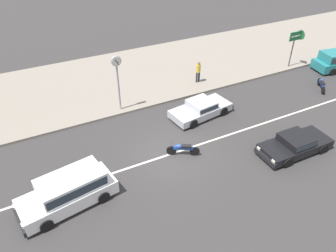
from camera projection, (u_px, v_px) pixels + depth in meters
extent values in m
plane|color=#383535|center=(172.00, 154.00, 18.51)|extent=(160.00, 160.00, 0.00)
cube|color=silver|center=(172.00, 154.00, 18.51)|extent=(50.40, 0.14, 0.01)
cube|color=gray|center=(113.00, 80.00, 25.78)|extent=(68.00, 10.00, 0.15)
cube|color=white|center=(68.00, 196.00, 15.24)|extent=(4.64, 2.47, 0.70)
cube|color=white|center=(71.00, 182.00, 14.97)|extent=(3.20, 2.07, 0.70)
cube|color=#28333D|center=(71.00, 182.00, 14.97)|extent=(3.09, 2.08, 0.45)
cube|color=black|center=(19.00, 222.00, 14.27)|extent=(0.40, 1.75, 0.28)
cube|color=white|center=(22.00, 226.00, 13.66)|extent=(0.12, 0.25, 0.14)
cube|color=white|center=(14.00, 207.00, 14.48)|extent=(0.12, 0.25, 0.14)
cylinder|color=black|center=(46.00, 225.00, 14.14)|extent=(0.63, 0.31, 0.60)
cylinder|color=black|center=(34.00, 201.00, 15.26)|extent=(0.63, 0.31, 0.60)
cylinder|color=black|center=(103.00, 197.00, 15.46)|extent=(0.63, 0.31, 0.60)
cylinder|color=black|center=(88.00, 177.00, 16.58)|extent=(0.63, 0.31, 0.60)
cube|color=#B7BABF|center=(200.00, 110.00, 21.51)|extent=(4.30, 2.29, 0.48)
cube|color=#B7BABF|center=(201.00, 104.00, 21.27)|extent=(1.73, 1.78, 0.42)
cube|color=#28333D|center=(201.00, 104.00, 21.27)|extent=(1.68, 1.81, 0.27)
cube|color=black|center=(224.00, 102.00, 22.54)|extent=(0.35, 1.74, 0.28)
cube|color=white|center=(218.00, 96.00, 22.82)|extent=(0.11, 0.25, 0.14)
cube|color=white|center=(230.00, 104.00, 21.99)|extent=(0.11, 0.25, 0.14)
cylinder|color=black|center=(207.00, 100.00, 22.72)|extent=(0.62, 0.30, 0.60)
cylinder|color=black|center=(223.00, 111.00, 21.59)|extent=(0.62, 0.30, 0.60)
cylinder|color=black|center=(177.00, 112.00, 21.55)|extent=(0.62, 0.30, 0.60)
cylinder|color=black|center=(193.00, 124.00, 20.42)|extent=(0.62, 0.30, 0.60)
cylinder|color=black|center=(319.00, 64.00, 27.71)|extent=(0.63, 0.32, 0.60)
cylinder|color=black|center=(332.00, 72.00, 26.41)|extent=(0.63, 0.32, 0.60)
cube|color=black|center=(295.00, 146.00, 18.47)|extent=(4.20, 1.79, 0.48)
cube|color=black|center=(296.00, 139.00, 18.19)|extent=(1.59, 1.58, 0.42)
cube|color=#28333D|center=(296.00, 139.00, 18.19)|extent=(1.53, 1.61, 0.27)
cube|color=black|center=(265.00, 158.00, 17.76)|extent=(0.15, 1.69, 0.28)
cube|color=white|center=(273.00, 161.00, 17.20)|extent=(0.08, 0.24, 0.14)
cube|color=white|center=(259.00, 148.00, 18.09)|extent=(0.08, 0.24, 0.14)
cylinder|color=black|center=(287.00, 162.00, 17.46)|extent=(0.60, 0.23, 0.60)
cylinder|color=black|center=(267.00, 145.00, 18.66)|extent=(0.60, 0.23, 0.60)
cylinder|color=black|center=(323.00, 149.00, 18.39)|extent=(0.60, 0.23, 0.60)
cylinder|color=black|center=(301.00, 133.00, 19.59)|extent=(0.60, 0.23, 0.60)
cylinder|color=black|center=(319.00, 82.00, 25.06)|extent=(0.41, 0.51, 0.56)
cylinder|color=black|center=(323.00, 90.00, 23.98)|extent=(0.41, 0.51, 0.56)
cube|color=#23479E|center=(322.00, 83.00, 24.40)|extent=(0.77, 1.00, 0.18)
cube|color=black|center=(323.00, 83.00, 24.19)|extent=(0.54, 0.63, 0.12)
ellipsoid|color=#23479E|center=(322.00, 81.00, 24.52)|extent=(0.43, 0.46, 0.22)
cylinder|color=#232326|center=(321.00, 76.00, 24.74)|extent=(0.47, 0.35, 0.03)
cylinder|color=black|center=(171.00, 150.00, 18.30)|extent=(0.54, 0.36, 0.56)
cylinder|color=black|center=(195.00, 151.00, 18.25)|extent=(0.54, 0.36, 0.56)
cube|color=#23479E|center=(183.00, 148.00, 18.16)|extent=(1.03, 0.67, 0.18)
cube|color=black|center=(186.00, 146.00, 18.08)|extent=(0.63, 0.50, 0.12)
ellipsoid|color=#23479E|center=(179.00, 146.00, 18.10)|extent=(0.47, 0.41, 0.22)
cylinder|color=#232326|center=(172.00, 143.00, 18.01)|extent=(0.30, 0.50, 0.03)
cylinder|color=#9E9EA3|center=(119.00, 88.00, 21.21)|extent=(0.12, 0.12, 3.16)
cylinder|color=#9E9EA3|center=(116.00, 61.00, 20.12)|extent=(0.64, 0.18, 0.64)
cylinder|color=white|center=(117.00, 62.00, 20.05)|extent=(0.56, 0.02, 0.56)
cylinder|color=white|center=(116.00, 60.00, 20.19)|extent=(0.56, 0.02, 0.56)
cube|color=black|center=(117.00, 62.00, 20.04)|extent=(0.24, 0.01, 0.21)
cube|color=black|center=(117.00, 62.00, 20.04)|extent=(0.20, 0.01, 0.43)
cylinder|color=#4C4C51|center=(291.00, 53.00, 27.00)|extent=(0.10, 0.10, 2.26)
cube|color=#236638|center=(296.00, 36.00, 26.12)|extent=(1.18, 0.06, 0.71)
cone|color=#236638|center=(303.00, 35.00, 26.40)|extent=(0.36, 0.78, 0.78)
cube|color=white|center=(296.00, 36.00, 26.09)|extent=(0.95, 0.01, 0.10)
cylinder|color=#232838|center=(197.00, 77.00, 25.05)|extent=(0.14, 0.14, 0.83)
cylinder|color=#232838|center=(199.00, 77.00, 25.13)|extent=(0.14, 0.14, 0.83)
cylinder|color=gold|center=(198.00, 68.00, 24.67)|extent=(0.34, 0.34, 0.62)
sphere|color=#997051|center=(199.00, 63.00, 24.43)|extent=(0.22, 0.22, 0.22)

